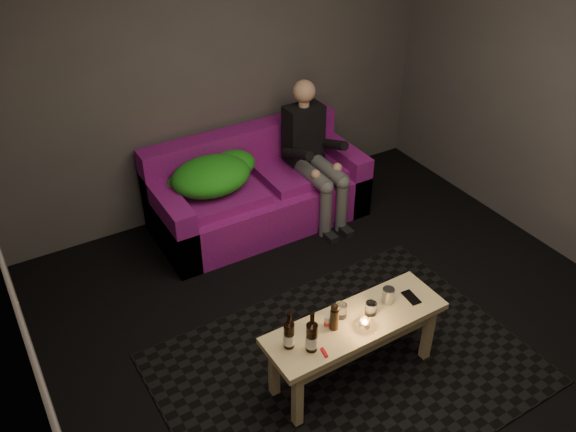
# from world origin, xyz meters

# --- Properties ---
(floor) EXTENTS (4.50, 4.50, 0.00)m
(floor) POSITION_xyz_m (0.00, 0.00, 0.00)
(floor) COLOR black
(floor) RESTS_ON ground
(room) EXTENTS (4.50, 4.50, 4.50)m
(room) POSITION_xyz_m (0.00, 0.47, 1.64)
(room) COLOR silver
(room) RESTS_ON ground
(rug) EXTENTS (2.40, 1.77, 0.01)m
(rug) POSITION_xyz_m (-0.25, -0.03, 0.01)
(rug) COLOR black
(rug) RESTS_ON floor
(sofa) EXTENTS (1.83, 0.82, 0.79)m
(sofa) POSITION_xyz_m (0.06, 1.81, 0.28)
(sofa) COLOR #6C0E6B
(sofa) RESTS_ON floor
(green_blanket) EXTENTS (0.80, 0.55, 0.27)m
(green_blanket) POSITION_xyz_m (-0.33, 1.81, 0.59)
(green_blanket) COLOR #22991B
(green_blanket) RESTS_ON sofa
(person) EXTENTS (0.33, 0.76, 1.22)m
(person) POSITION_xyz_m (0.54, 1.67, 0.63)
(person) COLOR black
(person) RESTS_ON sofa
(coffee_table) EXTENTS (1.19, 0.40, 0.49)m
(coffee_table) POSITION_xyz_m (-0.25, -0.08, 0.40)
(coffee_table) COLOR tan
(coffee_table) RESTS_ON rug
(beer_bottle_a) EXTENTS (0.07, 0.07, 0.26)m
(beer_bottle_a) POSITION_xyz_m (-0.71, -0.05, 0.58)
(beer_bottle_a) COLOR black
(beer_bottle_a) RESTS_ON coffee_table
(beer_bottle_b) EXTENTS (0.07, 0.07, 0.28)m
(beer_bottle_b) POSITION_xyz_m (-0.61, -0.14, 0.59)
(beer_bottle_b) COLOR black
(beer_bottle_b) RESTS_ON coffee_table
(salt_shaker) EXTENTS (0.05, 0.05, 0.08)m
(salt_shaker) POSITION_xyz_m (-0.43, -0.03, 0.52)
(salt_shaker) COLOR silver
(salt_shaker) RESTS_ON coffee_table
(pepper_mill) EXTENTS (0.07, 0.07, 0.15)m
(pepper_mill) POSITION_xyz_m (-0.41, -0.07, 0.56)
(pepper_mill) COLOR black
(pepper_mill) RESTS_ON coffee_table
(tumbler_back) EXTENTS (0.09, 0.09, 0.09)m
(tumbler_back) POSITION_xyz_m (-0.31, 0.00, 0.53)
(tumbler_back) COLOR white
(tumbler_back) RESTS_ON coffee_table
(tealight) EXTENTS (0.07, 0.07, 0.05)m
(tealight) POSITION_xyz_m (-0.24, -0.15, 0.51)
(tealight) COLOR white
(tealight) RESTS_ON coffee_table
(tumbler_front) EXTENTS (0.08, 0.08, 0.09)m
(tumbler_front) POSITION_xyz_m (-0.14, -0.08, 0.53)
(tumbler_front) COLOR white
(tumbler_front) RESTS_ON coffee_table
(steel_cup) EXTENTS (0.10, 0.10, 0.10)m
(steel_cup) POSITION_xyz_m (0.02, -0.04, 0.54)
(steel_cup) COLOR #ADB0B4
(steel_cup) RESTS_ON coffee_table
(smartphone) EXTENTS (0.08, 0.14, 0.01)m
(smartphone) POSITION_xyz_m (0.17, -0.09, 0.49)
(smartphone) COLOR black
(smartphone) RESTS_ON coffee_table
(red_lighter) EXTENTS (0.03, 0.08, 0.01)m
(red_lighter) POSITION_xyz_m (-0.57, -0.21, 0.49)
(red_lighter) COLOR #B40B16
(red_lighter) RESTS_ON coffee_table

